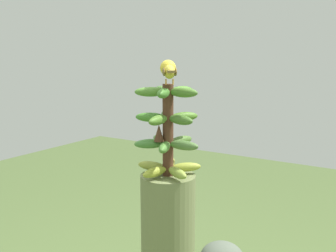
{
  "coord_description": "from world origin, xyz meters",
  "views": [
    {
      "loc": [
        1.12,
        0.7,
        1.39
      ],
      "look_at": [
        0.0,
        0.0,
        1.16
      ],
      "focal_mm": 40.52,
      "sensor_mm": 36.0,
      "label": 1
    }
  ],
  "objects": [
    {
      "name": "banana_bunch",
      "position": [
        0.0,
        -0.0,
        1.14
      ],
      "size": [
        0.24,
        0.25,
        0.33
      ],
      "color": "#4C2D1E",
      "rests_on": "banana_tree"
    },
    {
      "name": "perched_bird",
      "position": [
        0.02,
        0.01,
        1.36
      ],
      "size": [
        0.16,
        0.13,
        0.08
      ],
      "color": "#C68933",
      "rests_on": "banana_bunch"
    }
  ]
}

